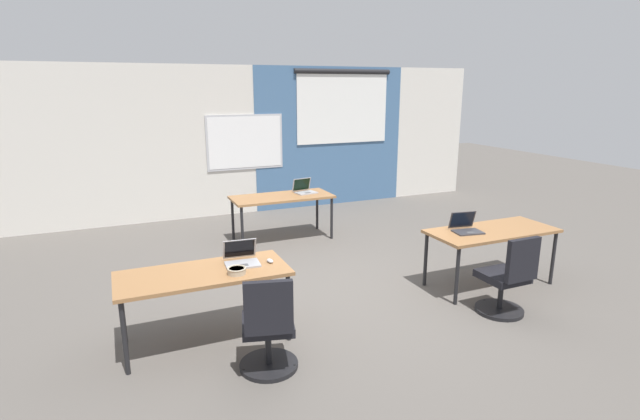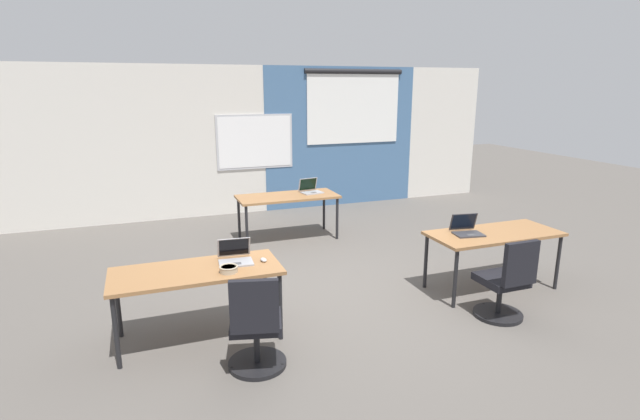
# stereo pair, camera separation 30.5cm
# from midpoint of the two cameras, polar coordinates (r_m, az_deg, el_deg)

# --- Properties ---
(ground_plane) EXTENTS (24.00, 24.00, 0.00)m
(ground_plane) POSITION_cam_midpoint_polar(r_m,az_deg,el_deg) (6.05, 1.06, -9.27)
(ground_plane) COLOR #56514C
(back_wall_assembly) EXTENTS (10.00, 0.27, 2.80)m
(back_wall_assembly) POSITION_cam_midpoint_polar(r_m,az_deg,el_deg) (9.59, -9.10, 8.12)
(back_wall_assembly) COLOR silver
(back_wall_assembly) RESTS_ON ground
(desk_near_left) EXTENTS (1.60, 0.70, 0.72)m
(desk_near_left) POSITION_cam_midpoint_polar(r_m,az_deg,el_deg) (4.81, -15.29, -7.69)
(desk_near_left) COLOR olive
(desk_near_left) RESTS_ON ground
(desk_near_right) EXTENTS (1.60, 0.70, 0.72)m
(desk_near_right) POSITION_cam_midpoint_polar(r_m,az_deg,el_deg) (6.27, 18.20, -2.74)
(desk_near_right) COLOR olive
(desk_near_right) RESTS_ON ground
(desk_far_center) EXTENTS (1.60, 0.70, 0.72)m
(desk_far_center) POSITION_cam_midpoint_polar(r_m,az_deg,el_deg) (7.80, -5.61, 1.23)
(desk_far_center) COLOR olive
(desk_far_center) RESTS_ON ground
(laptop_far_right) EXTENTS (0.38, 0.34, 0.23)m
(laptop_far_right) POSITION_cam_midpoint_polar(r_m,az_deg,el_deg) (7.98, -2.92, 2.38)
(laptop_far_right) COLOR #9E9EA3
(laptop_far_right) RESTS_ON desk_far_center
(laptop_near_right_inner) EXTENTS (0.37, 0.35, 0.23)m
(laptop_near_right_inner) POSITION_cam_midpoint_polar(r_m,az_deg,el_deg) (6.06, 15.36, -2.01)
(laptop_near_right_inner) COLOR #333338
(laptop_near_right_inner) RESTS_ON desk_near_right
(chair_near_right_inner) EXTENTS (0.52, 0.54, 0.92)m
(chair_near_right_inner) POSITION_cam_midpoint_polar(r_m,az_deg,el_deg) (5.60, 19.62, -7.99)
(chair_near_right_inner) COLOR black
(chair_near_right_inner) RESTS_ON ground
(laptop_near_left_inner) EXTENTS (0.35, 0.34, 0.23)m
(laptop_near_left_inner) POSITION_cam_midpoint_polar(r_m,az_deg,el_deg) (4.91, -10.97, -5.63)
(laptop_near_left_inner) COLOR #9E9EA3
(laptop_near_left_inner) RESTS_ON desk_near_left
(mouse_near_left_inner) EXTENTS (0.06, 0.10, 0.03)m
(mouse_near_left_inner) POSITION_cam_midpoint_polar(r_m,az_deg,el_deg) (4.90, -7.68, -5.93)
(mouse_near_left_inner) COLOR #B2B2B7
(mouse_near_left_inner) RESTS_ON desk_near_left
(chair_near_left_inner) EXTENTS (0.53, 0.59, 0.92)m
(chair_near_left_inner) POSITION_cam_midpoint_polar(r_m,az_deg,el_deg) (4.33, -8.16, -14.04)
(chair_near_left_inner) COLOR black
(chair_near_left_inner) RESTS_ON ground
(snack_bowl) EXTENTS (0.18, 0.18, 0.06)m
(snack_bowl) POSITION_cam_midpoint_polar(r_m,az_deg,el_deg) (4.66, -11.62, -6.96)
(snack_bowl) COLOR tan
(snack_bowl) RESTS_ON desk_near_left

